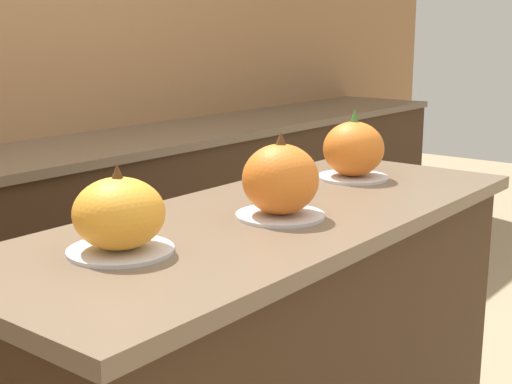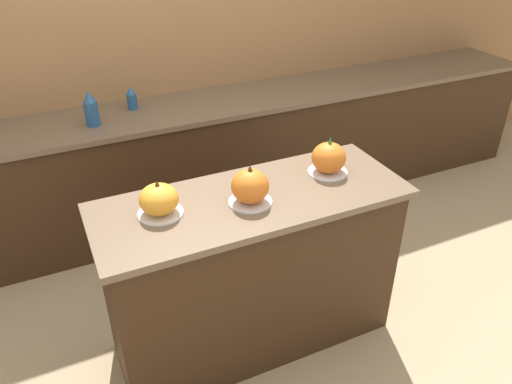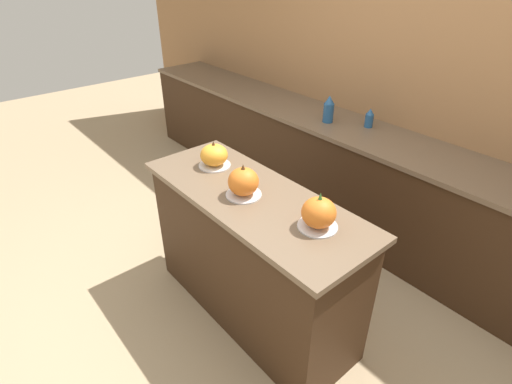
% 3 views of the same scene
% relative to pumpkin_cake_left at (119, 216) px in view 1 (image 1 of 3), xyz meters
% --- Properties ---
extents(pumpkin_cake_left, '(0.21, 0.21, 0.17)m').
position_rel_pumpkin_cake_left_xyz_m(pumpkin_cake_left, '(0.00, 0.00, 0.00)').
color(pumpkin_cake_left, silver).
rests_on(pumpkin_cake_left, kitchen_island).
extents(pumpkin_cake_center, '(0.20, 0.20, 0.20)m').
position_rel_pumpkin_cake_left_xyz_m(pumpkin_cake_center, '(0.40, -0.08, 0.01)').
color(pumpkin_cake_center, silver).
rests_on(pumpkin_cake_center, kitchen_island).
extents(pumpkin_cake_right, '(0.20, 0.20, 0.20)m').
position_rel_pumpkin_cake_left_xyz_m(pumpkin_cake_right, '(0.88, 0.01, 0.01)').
color(pumpkin_cake_right, silver).
rests_on(pumpkin_cake_right, kitchen_island).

